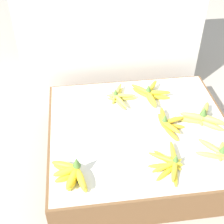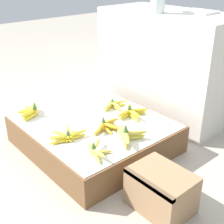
{
  "view_description": "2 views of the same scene",
  "coord_description": "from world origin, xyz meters",
  "px_view_note": "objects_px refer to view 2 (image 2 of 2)",
  "views": [
    {
      "loc": [
        -0.3,
        -1.15,
        1.29
      ],
      "look_at": [
        -0.14,
        0.08,
        0.25
      ],
      "focal_mm": 50.0,
      "sensor_mm": 36.0,
      "label": 1
    },
    {
      "loc": [
        1.5,
        -1.14,
        1.18
      ],
      "look_at": [
        0.1,
        0.07,
        0.28
      ],
      "focal_mm": 50.0,
      "sensor_mm": 36.0,
      "label": 2
    }
  ],
  "objects_px": {
    "banana_bunch_middle_midright": "(106,126)",
    "banana_bunch_middle_right": "(127,135)",
    "banana_bunch_front_right": "(96,150)",
    "wooden_crate": "(161,191)",
    "banana_bunch_front_midright": "(67,136)",
    "banana_bunch_back_midleft": "(114,105)",
    "banana_bunch_back_midright": "(131,112)",
    "banana_bunch_front_left": "(31,111)",
    "foam_tray_white": "(199,12)"
  },
  "relations": [
    {
      "from": "banana_bunch_middle_midright",
      "to": "banana_bunch_middle_right",
      "type": "height_order",
      "value": "banana_bunch_middle_right"
    },
    {
      "from": "banana_bunch_front_right",
      "to": "banana_bunch_middle_right",
      "type": "xyz_separation_m",
      "value": [
        -0.0,
        0.24,
        0.01
      ]
    },
    {
      "from": "wooden_crate",
      "to": "banana_bunch_front_right",
      "type": "height_order",
      "value": "banana_bunch_front_right"
    },
    {
      "from": "banana_bunch_front_midright",
      "to": "banana_bunch_back_midleft",
      "type": "distance_m",
      "value": 0.54
    },
    {
      "from": "banana_bunch_front_midright",
      "to": "banana_bunch_front_right",
      "type": "bearing_deg",
      "value": 7.31
    },
    {
      "from": "banana_bunch_front_right",
      "to": "banana_bunch_back_midright",
      "type": "height_order",
      "value": "banana_bunch_back_midright"
    },
    {
      "from": "wooden_crate",
      "to": "banana_bunch_back_midright",
      "type": "distance_m",
      "value": 0.71
    },
    {
      "from": "banana_bunch_front_left",
      "to": "banana_bunch_middle_midright",
      "type": "distance_m",
      "value": 0.57
    },
    {
      "from": "banana_bunch_back_midleft",
      "to": "banana_bunch_back_midright",
      "type": "xyz_separation_m",
      "value": [
        0.18,
        0.0,
        0.0
      ]
    },
    {
      "from": "wooden_crate",
      "to": "banana_bunch_front_left",
      "type": "height_order",
      "value": "banana_bunch_front_left"
    },
    {
      "from": "wooden_crate",
      "to": "banana_bunch_back_midleft",
      "type": "height_order",
      "value": "banana_bunch_back_midleft"
    },
    {
      "from": "banana_bunch_middle_midright",
      "to": "banana_bunch_back_midleft",
      "type": "relative_size",
      "value": 0.99
    },
    {
      "from": "banana_bunch_middle_midright",
      "to": "foam_tray_white",
      "type": "bearing_deg",
      "value": 91.22
    },
    {
      "from": "banana_bunch_front_left",
      "to": "foam_tray_white",
      "type": "bearing_deg",
      "value": 67.91
    },
    {
      "from": "banana_bunch_front_right",
      "to": "banana_bunch_back_midleft",
      "type": "distance_m",
      "value": 0.63
    },
    {
      "from": "banana_bunch_front_midright",
      "to": "foam_tray_white",
      "type": "height_order",
      "value": "foam_tray_white"
    },
    {
      "from": "banana_bunch_front_right",
      "to": "banana_bunch_middle_midright",
      "type": "distance_m",
      "value": 0.29
    },
    {
      "from": "banana_bunch_middle_midright",
      "to": "banana_bunch_back_midleft",
      "type": "distance_m",
      "value": 0.34
    },
    {
      "from": "banana_bunch_front_left",
      "to": "banana_bunch_middle_midright",
      "type": "xyz_separation_m",
      "value": [
        0.5,
        0.27,
        -0.01
      ]
    },
    {
      "from": "banana_bunch_middle_right",
      "to": "foam_tray_white",
      "type": "distance_m",
      "value": 1.11
    },
    {
      "from": "banana_bunch_middle_right",
      "to": "banana_bunch_front_right",
      "type": "bearing_deg",
      "value": -89.58
    },
    {
      "from": "banana_bunch_front_midright",
      "to": "banana_bunch_back_midright",
      "type": "relative_size",
      "value": 0.99
    },
    {
      "from": "wooden_crate",
      "to": "banana_bunch_middle_midright",
      "type": "relative_size",
      "value": 1.35
    },
    {
      "from": "banana_bunch_front_right",
      "to": "foam_tray_white",
      "type": "bearing_deg",
      "value": 100.01
    },
    {
      "from": "wooden_crate",
      "to": "banana_bunch_back_midleft",
      "type": "xyz_separation_m",
      "value": [
        -0.78,
        0.36,
        0.11
      ]
    },
    {
      "from": "banana_bunch_front_midright",
      "to": "banana_bunch_middle_right",
      "type": "xyz_separation_m",
      "value": [
        0.24,
        0.27,
        0.01
      ]
    },
    {
      "from": "banana_bunch_front_left",
      "to": "banana_bunch_front_right",
      "type": "bearing_deg",
      "value": 3.61
    },
    {
      "from": "banana_bunch_middle_right",
      "to": "banana_bunch_front_midright",
      "type": "bearing_deg",
      "value": -131.86
    },
    {
      "from": "banana_bunch_front_right",
      "to": "banana_bunch_middle_right",
      "type": "height_order",
      "value": "banana_bunch_middle_right"
    },
    {
      "from": "banana_bunch_front_left",
      "to": "banana_bunch_back_midleft",
      "type": "relative_size",
      "value": 0.79
    },
    {
      "from": "wooden_crate",
      "to": "banana_bunch_front_midright",
      "type": "bearing_deg",
      "value": -166.42
    },
    {
      "from": "banana_bunch_front_midright",
      "to": "banana_bunch_back_midright",
      "type": "bearing_deg",
      "value": 87.01
    },
    {
      "from": "banana_bunch_back_midleft",
      "to": "foam_tray_white",
      "type": "xyz_separation_m",
      "value": [
        0.2,
        0.66,
        0.62
      ]
    },
    {
      "from": "wooden_crate",
      "to": "banana_bunch_back_midleft",
      "type": "relative_size",
      "value": 1.33
    },
    {
      "from": "wooden_crate",
      "to": "banana_bunch_front_midright",
      "type": "height_order",
      "value": "banana_bunch_front_midright"
    },
    {
      "from": "banana_bunch_middle_right",
      "to": "wooden_crate",
      "type": "bearing_deg",
      "value": -17.49
    },
    {
      "from": "banana_bunch_front_right",
      "to": "banana_bunch_back_midleft",
      "type": "relative_size",
      "value": 0.9
    },
    {
      "from": "banana_bunch_middle_right",
      "to": "banana_bunch_back_midleft",
      "type": "height_order",
      "value": "banana_bunch_middle_right"
    },
    {
      "from": "banana_bunch_front_left",
      "to": "banana_bunch_back_midright",
      "type": "bearing_deg",
      "value": 48.91
    },
    {
      "from": "banana_bunch_front_midright",
      "to": "foam_tray_white",
      "type": "relative_size",
      "value": 1.08
    },
    {
      "from": "banana_bunch_middle_midright",
      "to": "banana_bunch_back_midright",
      "type": "height_order",
      "value": "banana_bunch_back_midright"
    },
    {
      "from": "banana_bunch_front_left",
      "to": "banana_bunch_front_midright",
      "type": "xyz_separation_m",
      "value": [
        0.44,
        0.01,
        -0.01
      ]
    },
    {
      "from": "banana_bunch_back_midright",
      "to": "banana_bunch_front_midright",
      "type": "bearing_deg",
      "value": -92.99
    },
    {
      "from": "banana_bunch_front_right",
      "to": "banana_bunch_back_midright",
      "type": "bearing_deg",
      "value": 114.15
    },
    {
      "from": "banana_bunch_front_right",
      "to": "banana_bunch_middle_midright",
      "type": "bearing_deg",
      "value": 128.61
    },
    {
      "from": "banana_bunch_back_midleft",
      "to": "banana_bunch_front_left",
      "type": "bearing_deg",
      "value": -118.07
    },
    {
      "from": "banana_bunch_back_midleft",
      "to": "banana_bunch_back_midright",
      "type": "relative_size",
      "value": 0.96
    },
    {
      "from": "banana_bunch_middle_midright",
      "to": "banana_bunch_front_midright",
      "type": "bearing_deg",
      "value": -103.89
    },
    {
      "from": "banana_bunch_middle_right",
      "to": "banana_bunch_back_midright",
      "type": "bearing_deg",
      "value": 131.31
    },
    {
      "from": "banana_bunch_front_right",
      "to": "banana_bunch_back_midleft",
      "type": "bearing_deg",
      "value": 129.73
    }
  ]
}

